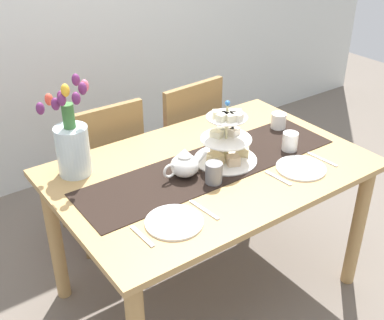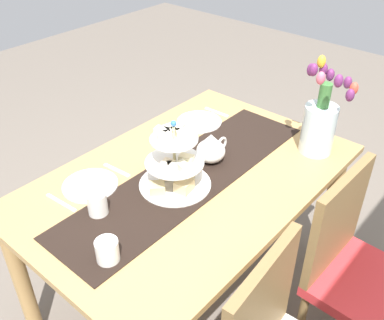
{
  "view_description": "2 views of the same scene",
  "coord_description": "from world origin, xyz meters",
  "px_view_note": "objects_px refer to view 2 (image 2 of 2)",
  "views": [
    {
      "loc": [
        -1.22,
        -1.55,
        1.92
      ],
      "look_at": [
        -0.09,
        0.03,
        0.81
      ],
      "focal_mm": 45.96,
      "sensor_mm": 36.0,
      "label": 1
    },
    {
      "loc": [
        1.14,
        1.0,
        1.89
      ],
      "look_at": [
        -0.07,
        -0.04,
        0.79
      ],
      "focal_mm": 41.25,
      "sensor_mm": 36.0,
      "label": 2
    }
  ],
  "objects_px": {
    "dinner_plate_left": "(199,122)",
    "dinner_plate_right": "(90,185)",
    "knife_left": "(180,133)",
    "mug_grey": "(180,148)",
    "fork_left": "(217,112)",
    "mug_white_text": "(97,204)",
    "chair_left": "(356,267)",
    "knife_right": "(61,203)",
    "tiered_cake_stand": "(174,166)",
    "fork_right": "(117,170)",
    "teapot": "(211,150)",
    "dining_table": "(189,196)",
    "tulip_vase": "(320,122)",
    "cream_jug": "(107,251)"
  },
  "relations": [
    {
      "from": "teapot",
      "to": "knife_right",
      "type": "relative_size",
      "value": 1.4
    },
    {
      "from": "tulip_vase",
      "to": "fork_right",
      "type": "xyz_separation_m",
      "value": [
        0.71,
        -0.58,
        -0.15
      ]
    },
    {
      "from": "dinner_plate_left",
      "to": "fork_right",
      "type": "bearing_deg",
      "value": 0.0
    },
    {
      "from": "tulip_vase",
      "to": "knife_left",
      "type": "height_order",
      "value": "tulip_vase"
    },
    {
      "from": "teapot",
      "to": "dinner_plate_left",
      "type": "distance_m",
      "value": 0.36
    },
    {
      "from": "tiered_cake_stand",
      "to": "teapot",
      "type": "xyz_separation_m",
      "value": [
        -0.24,
        -0.0,
        -0.04
      ]
    },
    {
      "from": "teapot",
      "to": "tiered_cake_stand",
      "type": "bearing_deg",
      "value": 0.41
    },
    {
      "from": "teapot",
      "to": "tulip_vase",
      "type": "height_order",
      "value": "tulip_vase"
    },
    {
      "from": "fork_left",
      "to": "dinner_plate_right",
      "type": "height_order",
      "value": "dinner_plate_right"
    },
    {
      "from": "tulip_vase",
      "to": "knife_right",
      "type": "relative_size",
      "value": 2.63
    },
    {
      "from": "fork_right",
      "to": "mug_white_text",
      "type": "xyz_separation_m",
      "value": [
        0.23,
        0.16,
        0.04
      ]
    },
    {
      "from": "tiered_cake_stand",
      "to": "dinner_plate_right",
      "type": "distance_m",
      "value": 0.36
    },
    {
      "from": "fork_left",
      "to": "tiered_cake_stand",
      "type": "bearing_deg",
      "value": 23.21
    },
    {
      "from": "chair_left",
      "to": "knife_left",
      "type": "bearing_deg",
      "value": -90.15
    },
    {
      "from": "dinner_plate_left",
      "to": "dinner_plate_right",
      "type": "height_order",
      "value": "same"
    },
    {
      "from": "tulip_vase",
      "to": "dinner_plate_right",
      "type": "relative_size",
      "value": 1.95
    },
    {
      "from": "dining_table",
      "to": "dinner_plate_left",
      "type": "relative_size",
      "value": 6.3
    },
    {
      "from": "tulip_vase",
      "to": "mug_grey",
      "type": "distance_m",
      "value": 0.64
    },
    {
      "from": "chair_left",
      "to": "mug_grey",
      "type": "bearing_deg",
      "value": -79.23
    },
    {
      "from": "dinner_plate_left",
      "to": "knife_right",
      "type": "xyz_separation_m",
      "value": [
        0.85,
        0.0,
        -0.0
      ]
    },
    {
      "from": "knife_left",
      "to": "mug_grey",
      "type": "xyz_separation_m",
      "value": [
        0.16,
        0.14,
        0.05
      ]
    },
    {
      "from": "knife_left",
      "to": "cream_jug",
      "type": "bearing_deg",
      "value": 25.58
    },
    {
      "from": "dining_table",
      "to": "knife_right",
      "type": "bearing_deg",
      "value": -29.43
    },
    {
      "from": "cream_jug",
      "to": "mug_white_text",
      "type": "xyz_separation_m",
      "value": [
        -0.13,
        -0.21,
        0.01
      ]
    },
    {
      "from": "cream_jug",
      "to": "mug_grey",
      "type": "bearing_deg",
      "value": -159.55
    },
    {
      "from": "tiered_cake_stand",
      "to": "dinner_plate_left",
      "type": "xyz_separation_m",
      "value": [
        -0.47,
        -0.26,
        -0.1
      ]
    },
    {
      "from": "dining_table",
      "to": "tulip_vase",
      "type": "bearing_deg",
      "value": 149.56
    },
    {
      "from": "cream_jug",
      "to": "fork_right",
      "type": "relative_size",
      "value": 0.57
    },
    {
      "from": "knife_left",
      "to": "knife_right",
      "type": "xyz_separation_m",
      "value": [
        0.7,
        0.0,
        0.0
      ]
    },
    {
      "from": "tulip_vase",
      "to": "cream_jug",
      "type": "distance_m",
      "value": 1.1
    },
    {
      "from": "teapot",
      "to": "cream_jug",
      "type": "distance_m",
      "value": 0.7
    },
    {
      "from": "tulip_vase",
      "to": "cream_jug",
      "type": "bearing_deg",
      "value": -10.84
    },
    {
      "from": "chair_left",
      "to": "cream_jug",
      "type": "xyz_separation_m",
      "value": [
        0.77,
        -0.59,
        0.3
      ]
    },
    {
      "from": "knife_left",
      "to": "fork_right",
      "type": "relative_size",
      "value": 1.13
    },
    {
      "from": "fork_right",
      "to": "tiered_cake_stand",
      "type": "bearing_deg",
      "value": 108.14
    },
    {
      "from": "dinner_plate_right",
      "to": "knife_right",
      "type": "height_order",
      "value": "dinner_plate_right"
    },
    {
      "from": "knife_left",
      "to": "fork_right",
      "type": "bearing_deg",
      "value": 0.0
    },
    {
      "from": "knife_left",
      "to": "dinner_plate_left",
      "type": "bearing_deg",
      "value": 180.0
    },
    {
      "from": "fork_right",
      "to": "chair_left",
      "type": "bearing_deg",
      "value": 113.11
    },
    {
      "from": "chair_left",
      "to": "knife_right",
      "type": "xyz_separation_m",
      "value": [
        0.7,
        -0.97,
        0.26
      ]
    },
    {
      "from": "cream_jug",
      "to": "knife_right",
      "type": "bearing_deg",
      "value": -100.97
    },
    {
      "from": "fork_left",
      "to": "mug_white_text",
      "type": "distance_m",
      "value": 0.95
    },
    {
      "from": "tulip_vase",
      "to": "mug_grey",
      "type": "height_order",
      "value": "tulip_vase"
    },
    {
      "from": "chair_left",
      "to": "tulip_vase",
      "type": "height_order",
      "value": "tulip_vase"
    },
    {
      "from": "tulip_vase",
      "to": "dinner_plate_right",
      "type": "xyz_separation_m",
      "value": [
        0.86,
        -0.58,
        -0.15
      ]
    },
    {
      "from": "dining_table",
      "to": "fork_left",
      "type": "distance_m",
      "value": 0.6
    },
    {
      "from": "mug_grey",
      "to": "teapot",
      "type": "bearing_deg",
      "value": 120.25
    },
    {
      "from": "dinner_plate_left",
      "to": "mug_white_text",
      "type": "height_order",
      "value": "mug_white_text"
    },
    {
      "from": "fork_left",
      "to": "dinner_plate_right",
      "type": "distance_m",
      "value": 0.85
    },
    {
      "from": "tiered_cake_stand",
      "to": "fork_right",
      "type": "xyz_separation_m",
      "value": [
        0.09,
        -0.26,
        -0.1
      ]
    }
  ]
}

